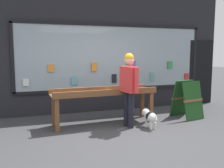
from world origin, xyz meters
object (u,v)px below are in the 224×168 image
Objects in this scene: small_dog at (150,116)px; sandwich_board_sign at (187,99)px; display_table_main at (104,95)px; person_browsing at (129,84)px.

sandwich_board_sign is at bearing -74.30° from small_dog.
small_dog is at bearing -169.73° from sandwich_board_sign.
display_table_main is at bearing 165.45° from sandwich_board_sign.
small_dog is (0.43, -0.21, -0.73)m from person_browsing.
sandwich_board_sign is (2.22, -0.18, -0.20)m from display_table_main.
person_browsing is at bearing -46.25° from display_table_main.
person_browsing is (0.45, -0.47, 0.30)m from display_table_main.
person_browsing is 0.87m from small_dog.
person_browsing is 2.98× the size of small_dog.
person_browsing reaches higher than sandwich_board_sign.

